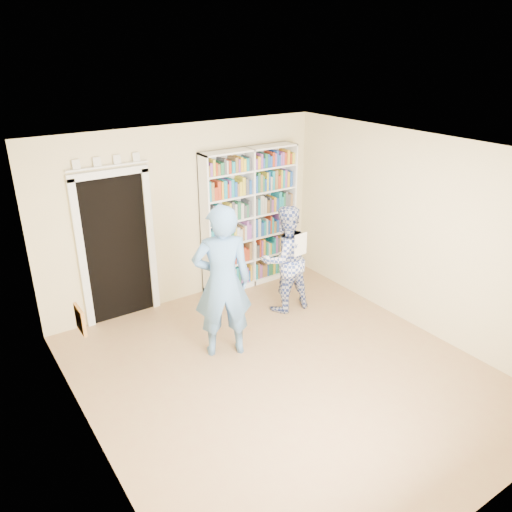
{
  "coord_description": "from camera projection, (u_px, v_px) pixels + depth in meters",
  "views": [
    {
      "loc": [
        -3.12,
        -3.99,
        3.74
      ],
      "look_at": [
        0.19,
        0.9,
        1.2
      ],
      "focal_mm": 35.0,
      "sensor_mm": 36.0,
      "label": 1
    }
  ],
  "objects": [
    {
      "name": "floor",
      "position": [
        284.0,
        373.0,
        6.12
      ],
      "size": [
        5.0,
        5.0,
        0.0
      ],
      "primitive_type": "plane",
      "color": "#A4734F",
      "rests_on": "ground"
    },
    {
      "name": "wall_back",
      "position": [
        186.0,
        215.0,
        7.49
      ],
      "size": [
        4.5,
        0.0,
        4.5
      ],
      "primitive_type": "plane",
      "rotation": [
        1.57,
        0.0,
        0.0
      ],
      "color": "beige",
      "rests_on": "floor"
    },
    {
      "name": "bookshelf",
      "position": [
        250.0,
        218.0,
        7.99
      ],
      "size": [
        1.65,
        0.31,
        2.27
      ],
      "rotation": [
        0.0,
        0.0,
        -0.21
      ],
      "color": "white",
      "rests_on": "floor"
    },
    {
      "name": "paper_sheet",
      "position": [
        301.0,
        245.0,
        7.06
      ],
      "size": [
        0.23,
        0.03,
        0.33
      ],
      "primitive_type": "cube",
      "rotation": [
        0.0,
        0.0,
        0.08
      ],
      "color": "white",
      "rests_on": "man_plaid"
    },
    {
      "name": "ceiling",
      "position": [
        290.0,
        154.0,
        5.06
      ],
      "size": [
        5.0,
        5.0,
        0.0
      ],
      "primitive_type": "plane",
      "rotation": [
        3.14,
        0.0,
        0.0
      ],
      "color": "white",
      "rests_on": "wall_back"
    },
    {
      "name": "wall_art",
      "position": [
        80.0,
        320.0,
        4.57
      ],
      "size": [
        0.03,
        0.25,
        0.25
      ],
      "primitive_type": "cube",
      "color": "brown",
      "rests_on": "wall_left"
    },
    {
      "name": "man_plaid",
      "position": [
        285.0,
        259.0,
        7.32
      ],
      "size": [
        0.85,
        0.69,
        1.63
      ],
      "primitive_type": "imported",
      "rotation": [
        0.0,
        0.0,
        3.05
      ],
      "color": "navy",
      "rests_on": "floor"
    },
    {
      "name": "wall_left",
      "position": [
        85.0,
        335.0,
        4.43
      ],
      "size": [
        0.0,
        5.0,
        5.0
      ],
      "primitive_type": "plane",
      "rotation": [
        1.57,
        0.0,
        1.57
      ],
      "color": "beige",
      "rests_on": "floor"
    },
    {
      "name": "wall_right",
      "position": [
        419.0,
        234.0,
        6.75
      ],
      "size": [
        0.0,
        5.0,
        5.0
      ],
      "primitive_type": "plane",
      "rotation": [
        1.57,
        0.0,
        -1.57
      ],
      "color": "beige",
      "rests_on": "floor"
    },
    {
      "name": "doorway",
      "position": [
        116.0,
        241.0,
        6.98
      ],
      "size": [
        1.1,
        0.08,
        2.43
      ],
      "color": "black",
      "rests_on": "floor"
    },
    {
      "name": "man_blue",
      "position": [
        222.0,
        282.0,
        6.17
      ],
      "size": [
        0.86,
        0.73,
        2.01
      ],
      "primitive_type": "imported",
      "rotation": [
        0.0,
        0.0,
        2.75
      ],
      "color": "#517FB5",
      "rests_on": "floor"
    }
  ]
}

